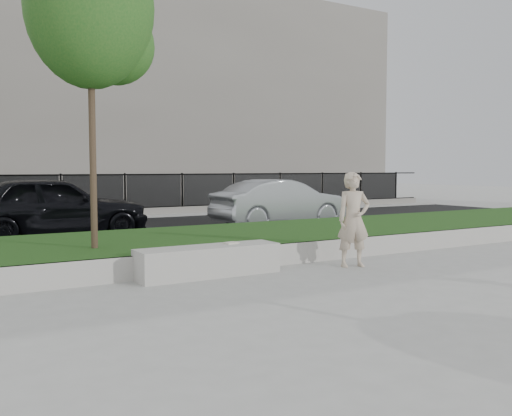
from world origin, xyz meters
TOP-DOWN VIEW (x-y plane):
  - ground at (0.00, 0.00)m, footprint 90.00×90.00m
  - grass_bank at (0.00, 3.00)m, footprint 34.00×4.00m
  - grass_kerb at (0.00, 1.04)m, footprint 34.00×0.08m
  - street at (0.00, 8.50)m, footprint 34.00×7.00m
  - far_pavement at (0.00, 13.00)m, footprint 34.00×3.00m
  - iron_fence at (0.00, 12.00)m, footprint 32.00×0.30m
  - building_facade at (0.00, 20.00)m, footprint 34.00×10.00m
  - stone_bench at (-0.69, 0.80)m, footprint 2.46×0.61m
  - man at (1.97, 0.25)m, footprint 0.72×0.57m
  - book at (-0.23, 0.86)m, footprint 0.27×0.22m
  - young_tree at (-2.09, 2.33)m, footprint 2.28×2.18m
  - car_dark at (-1.84, 7.24)m, footprint 4.69×1.98m
  - car_silver at (4.78, 6.82)m, footprint 4.30×1.54m

SIDE VIEW (x-z plane):
  - ground at x=0.00m, z-range 0.00..0.00m
  - street at x=0.00m, z-range 0.00..0.04m
  - far_pavement at x=0.00m, z-range 0.00..0.12m
  - grass_bank at x=0.00m, z-range 0.00..0.40m
  - grass_kerb at x=0.00m, z-range 0.00..0.40m
  - stone_bench at x=-0.69m, z-range 0.00..0.50m
  - book at x=-0.23m, z-range 0.50..0.53m
  - iron_fence at x=0.00m, z-range -0.21..1.29m
  - car_silver at x=4.78m, z-range 0.04..1.45m
  - car_dark at x=-1.84m, z-range 0.04..1.62m
  - man at x=1.97m, z-range 0.00..1.73m
  - young_tree at x=-2.09m, z-range 1.67..7.26m
  - building_facade at x=0.00m, z-range 0.00..10.00m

